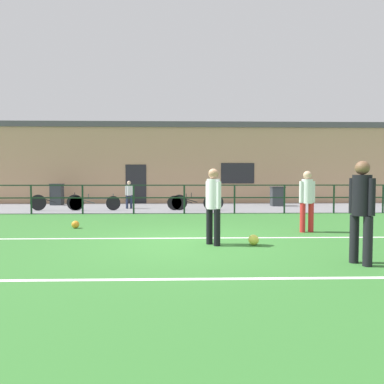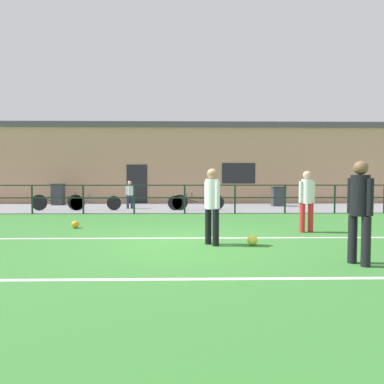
{
  "view_description": "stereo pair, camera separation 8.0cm",
  "coord_description": "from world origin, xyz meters",
  "px_view_note": "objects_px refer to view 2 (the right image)",
  "views": [
    {
      "loc": [
        -0.05,
        -7.71,
        1.5
      ],
      "look_at": [
        0.25,
        3.66,
        0.97
      ],
      "focal_mm": 32.47,
      "sensor_mm": 36.0,
      "label": 1
    },
    {
      "loc": [
        0.03,
        -7.71,
        1.5
      ],
      "look_at": [
        0.25,
        3.66,
        0.97
      ],
      "focal_mm": 32.47,
      "sensor_mm": 36.0,
      "label": 2
    }
  ],
  "objects_px": {
    "bicycle_parked_0": "(96,203)",
    "trash_bin_0": "(58,194)",
    "player_winger": "(212,202)",
    "trash_bin_1": "(278,196)",
    "bicycle_parked_1": "(57,202)",
    "bicycle_parked_3": "(198,202)",
    "soccer_ball_match": "(75,224)",
    "bicycle_parked_2": "(193,203)",
    "soccer_ball_spare": "(252,240)",
    "player_striker": "(307,198)",
    "spectator_child": "(130,193)",
    "player_goalkeeper": "(360,206)"
  },
  "relations": [
    {
      "from": "trash_bin_0",
      "to": "trash_bin_1",
      "type": "relative_size",
      "value": 1.13
    },
    {
      "from": "bicycle_parked_3",
      "to": "trash_bin_1",
      "type": "bearing_deg",
      "value": 26.28
    },
    {
      "from": "bicycle_parked_0",
      "to": "trash_bin_0",
      "type": "bearing_deg",
      "value": 133.01
    },
    {
      "from": "soccer_ball_match",
      "to": "trash_bin_0",
      "type": "bearing_deg",
      "value": 113.07
    },
    {
      "from": "spectator_child",
      "to": "trash_bin_0",
      "type": "height_order",
      "value": "spectator_child"
    },
    {
      "from": "spectator_child",
      "to": "soccer_ball_spare",
      "type": "bearing_deg",
      "value": 100.24
    },
    {
      "from": "soccer_ball_spare",
      "to": "player_winger",
      "type": "bearing_deg",
      "value": 177.3
    },
    {
      "from": "player_winger",
      "to": "trash_bin_1",
      "type": "relative_size",
      "value": 1.73
    },
    {
      "from": "bicycle_parked_0",
      "to": "spectator_child",
      "type": "bearing_deg",
      "value": 30.37
    },
    {
      "from": "trash_bin_0",
      "to": "spectator_child",
      "type": "bearing_deg",
      "value": -27.1
    },
    {
      "from": "soccer_ball_match",
      "to": "spectator_child",
      "type": "distance_m",
      "value": 5.83
    },
    {
      "from": "soccer_ball_match",
      "to": "bicycle_parked_3",
      "type": "bearing_deg",
      "value": 53.33
    },
    {
      "from": "player_striker",
      "to": "bicycle_parked_0",
      "type": "distance_m",
      "value": 9.17
    },
    {
      "from": "player_goalkeeper",
      "to": "soccer_ball_match",
      "type": "bearing_deg",
      "value": 30.23
    },
    {
      "from": "bicycle_parked_2",
      "to": "trash_bin_0",
      "type": "height_order",
      "value": "trash_bin_0"
    },
    {
      "from": "bicycle_parked_1",
      "to": "soccer_ball_spare",
      "type": "bearing_deg",
      "value": -47.26
    },
    {
      "from": "bicycle_parked_1",
      "to": "trash_bin_1",
      "type": "relative_size",
      "value": 2.33
    },
    {
      "from": "player_striker",
      "to": "trash_bin_0",
      "type": "bearing_deg",
      "value": -51.27
    },
    {
      "from": "spectator_child",
      "to": "player_winger",
      "type": "bearing_deg",
      "value": 95.22
    },
    {
      "from": "bicycle_parked_1",
      "to": "trash_bin_1",
      "type": "bearing_deg",
      "value": 11.17
    },
    {
      "from": "bicycle_parked_1",
      "to": "player_goalkeeper",
      "type": "bearing_deg",
      "value": -47.54
    },
    {
      "from": "player_striker",
      "to": "soccer_ball_match",
      "type": "bearing_deg",
      "value": -17.07
    },
    {
      "from": "bicycle_parked_2",
      "to": "player_goalkeeper",
      "type": "bearing_deg",
      "value": -74.23
    },
    {
      "from": "spectator_child",
      "to": "bicycle_parked_3",
      "type": "height_order",
      "value": "spectator_child"
    },
    {
      "from": "player_winger",
      "to": "soccer_ball_match",
      "type": "xyz_separation_m",
      "value": [
        -3.73,
        2.49,
        -0.83
      ]
    },
    {
      "from": "player_striker",
      "to": "player_winger",
      "type": "relative_size",
      "value": 0.98
    },
    {
      "from": "soccer_ball_match",
      "to": "bicycle_parked_2",
      "type": "bearing_deg",
      "value": 55.01
    },
    {
      "from": "player_goalkeeper",
      "to": "bicycle_parked_0",
      "type": "xyz_separation_m",
      "value": [
        -6.77,
        9.18,
        -0.65
      ]
    },
    {
      "from": "spectator_child",
      "to": "trash_bin_1",
      "type": "xyz_separation_m",
      "value": [
        7.08,
        1.2,
        -0.23
      ]
    },
    {
      "from": "soccer_ball_spare",
      "to": "trash_bin_1",
      "type": "height_order",
      "value": "trash_bin_1"
    },
    {
      "from": "bicycle_parked_1",
      "to": "trash_bin_0",
      "type": "bearing_deg",
      "value": 109.35
    },
    {
      "from": "bicycle_parked_1",
      "to": "bicycle_parked_2",
      "type": "bearing_deg",
      "value": -0.0
    },
    {
      "from": "bicycle_parked_1",
      "to": "trash_bin_1",
      "type": "height_order",
      "value": "trash_bin_1"
    },
    {
      "from": "player_winger",
      "to": "spectator_child",
      "type": "relative_size",
      "value": 1.32
    },
    {
      "from": "player_winger",
      "to": "bicycle_parked_2",
      "type": "xyz_separation_m",
      "value": [
        -0.25,
        7.46,
        -0.59
      ]
    },
    {
      "from": "player_winger",
      "to": "bicycle_parked_1",
      "type": "bearing_deg",
      "value": 2.43
    },
    {
      "from": "player_goalkeeper",
      "to": "trash_bin_1",
      "type": "xyz_separation_m",
      "value": [
        1.65,
        11.17,
        -0.49
      ]
    },
    {
      "from": "player_striker",
      "to": "soccer_ball_match",
      "type": "height_order",
      "value": "player_striker"
    },
    {
      "from": "player_goalkeeper",
      "to": "soccer_ball_spare",
      "type": "relative_size",
      "value": 7.74
    },
    {
      "from": "player_striker",
      "to": "soccer_ball_spare",
      "type": "height_order",
      "value": "player_striker"
    },
    {
      "from": "soccer_ball_spare",
      "to": "spectator_child",
      "type": "distance_m",
      "value": 9.2
    },
    {
      "from": "soccer_ball_spare",
      "to": "bicycle_parked_3",
      "type": "height_order",
      "value": "bicycle_parked_3"
    },
    {
      "from": "bicycle_parked_0",
      "to": "trash_bin_0",
      "type": "xyz_separation_m",
      "value": [
        -2.62,
        2.81,
        0.22
      ]
    },
    {
      "from": "player_striker",
      "to": "bicycle_parked_3",
      "type": "relative_size",
      "value": 0.73
    },
    {
      "from": "trash_bin_0",
      "to": "trash_bin_1",
      "type": "bearing_deg",
      "value": -4.26
    },
    {
      "from": "player_winger",
      "to": "trash_bin_1",
      "type": "xyz_separation_m",
      "value": [
        3.99,
        9.44,
        -0.44
      ]
    },
    {
      "from": "player_goalkeeper",
      "to": "spectator_child",
      "type": "bearing_deg",
      "value": 3.55
    },
    {
      "from": "soccer_ball_spare",
      "to": "trash_bin_0",
      "type": "distance_m",
      "value": 13.01
    },
    {
      "from": "player_winger",
      "to": "bicycle_parked_0",
      "type": "bearing_deg",
      "value": -5.97
    },
    {
      "from": "bicycle_parked_1",
      "to": "bicycle_parked_3",
      "type": "relative_size",
      "value": 1.0
    }
  ]
}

